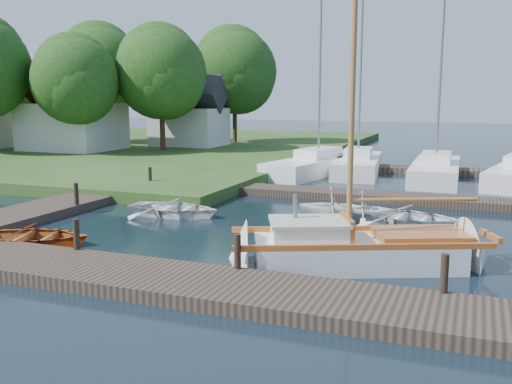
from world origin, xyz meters
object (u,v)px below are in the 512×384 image
(mooring_post_4, at_px, (76,194))
(dinghy, at_px, (30,233))
(marina_boat_0, at_px, (318,163))
(tree_4, at_px, (100,68))
(mooring_post_3, at_px, (444,273))
(tender_a, at_px, (173,206))
(mooring_post_1, at_px, (76,234))
(tender_d, at_px, (365,205))
(marina_boat_2, at_px, (436,169))
(house_c, at_px, (189,118))
(mooring_post_2, at_px, (238,251))
(tender_b, at_px, (334,203))
(tree_2, at_px, (76,80))
(tree_5, at_px, (4,81))
(tree_7, at_px, (235,71))
(tree_3, at_px, (161,72))
(marina_boat_1, at_px, (358,163))
(house_a, at_px, (72,114))
(sailboat, at_px, (363,253))
(mooring_post_5, at_px, (150,176))
(tender_c, at_px, (407,215))

(mooring_post_4, height_order, dinghy, mooring_post_4)
(marina_boat_0, xyz_separation_m, tree_4, (-20.38, 8.55, 5.80))
(mooring_post_3, bearing_deg, tender_a, 148.41)
(dinghy, distance_m, marina_boat_0, 18.11)
(mooring_post_1, relative_size, tender_d, 0.36)
(tender_a, relative_size, marina_boat_0, 0.30)
(marina_boat_2, xyz_separation_m, house_c, (-18.55, 8.71, 2.01))
(mooring_post_2, relative_size, tender_b, 0.34)
(tree_4, bearing_deg, tree_2, -63.43)
(tree_5, xyz_separation_m, tree_7, (18.00, 6.00, 0.78))
(dinghy, bearing_deg, tender_d, -69.64)
(mooring_post_3, bearing_deg, mooring_post_1, 180.00)
(marina_boat_2, distance_m, tree_3, 19.85)
(tender_b, distance_m, marina_boat_1, 12.41)
(marina_boat_2, relative_size, tree_2, 1.44)
(tree_2, bearing_deg, marina_boat_0, -1.92)
(mooring_post_1, bearing_deg, house_a, 128.99)
(marina_boat_2, height_order, tree_7, marina_boat_2)
(dinghy, bearing_deg, mooring_post_3, -111.63)
(sailboat, relative_size, house_c, 1.86)
(mooring_post_1, bearing_deg, mooring_post_3, 0.00)
(house_c, bearing_deg, tender_d, -49.17)
(tender_d, relative_size, house_a, 0.35)
(mooring_post_5, bearing_deg, tender_c, -13.81)
(mooring_post_4, distance_m, sailboat, 11.30)
(mooring_post_3, xyz_separation_m, marina_boat_0, (-7.61, 18.50, -0.13))
(mooring_post_2, distance_m, house_c, 31.19)
(mooring_post_1, xyz_separation_m, house_a, (-17.00, 21.00, 2.26))
(tender_c, bearing_deg, dinghy, 132.74)
(sailboat, relative_size, tender_d, 4.48)
(sailboat, bearing_deg, tender_d, 76.34)
(tree_4, bearing_deg, mooring_post_1, -54.92)
(marina_boat_1, height_order, tree_3, marina_boat_1)
(mooring_post_1, height_order, mooring_post_3, same)
(house_c, bearing_deg, dinghy, -71.58)
(tender_c, bearing_deg, sailboat, -176.54)
(tree_2, bearing_deg, tree_4, 116.57)
(dinghy, xyz_separation_m, tender_b, (7.30, 6.31, 0.28))
(mooring_post_4, bearing_deg, tree_5, 138.92)
(tender_b, distance_m, tree_5, 37.05)
(tree_3, distance_m, tree_4, 8.96)
(marina_boat_0, distance_m, house_c, 15.16)
(mooring_post_2, xyz_separation_m, mooring_post_4, (-8.50, 5.00, 0.00))
(dinghy, bearing_deg, marina_boat_1, -34.65)
(mooring_post_5, xyz_separation_m, tree_2, (-11.00, 9.05, 4.55))
(marina_boat_2, height_order, tree_4, marina_boat_2)
(tree_2, xyz_separation_m, tree_7, (6.00, 12.00, 0.95))
(mooring_post_4, relative_size, tender_b, 0.34)
(mooring_post_4, height_order, house_c, house_c)
(mooring_post_2, bearing_deg, tree_2, 135.67)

